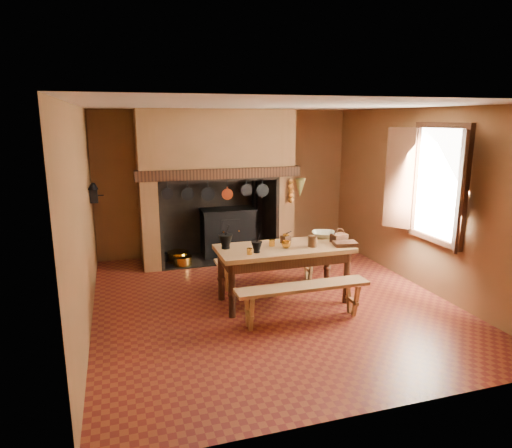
{
  "coord_description": "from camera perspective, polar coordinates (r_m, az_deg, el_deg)",
  "views": [
    {
      "loc": [
        -2.07,
        -5.96,
        2.63
      ],
      "look_at": [
        -0.14,
        0.3,
        1.11
      ],
      "focal_mm": 32.0,
      "sensor_mm": 36.0,
      "label": 1
    }
  ],
  "objects": [
    {
      "name": "bench_back",
      "position": [
        7.33,
        1.57,
        -5.0
      ],
      "size": [
        1.72,
        0.3,
        0.48
      ],
      "color": "#A9754D",
      "rests_on": "floor"
    },
    {
      "name": "herb_bunch",
      "position": [
        8.5,
        5.53,
        4.51
      ],
      "size": [
        0.2,
        0.2,
        0.35
      ],
      "primitive_type": "cone",
      "rotation": [
        3.14,
        0.0,
        0.0
      ],
      "color": "#616730",
      "rests_on": "chimney_breast"
    },
    {
      "name": "iron_range",
      "position": [
        8.91,
        -3.51,
        -0.92
      ],
      "size": [
        1.12,
        0.55,
        1.6
      ],
      "color": "black",
      "rests_on": "floor"
    },
    {
      "name": "stoneware_crock",
      "position": [
        6.59,
        7.08,
        -2.14
      ],
      "size": [
        0.17,
        0.17,
        0.16
      ],
      "primitive_type": "cylinder",
      "rotation": [
        0.0,
        0.0,
        -0.34
      ],
      "color": "#54361F",
      "rests_on": "work_table"
    },
    {
      "name": "hanging_pans",
      "position": [
        8.06,
        -4.57,
        3.93
      ],
      "size": [
        1.92,
        0.29,
        0.27
      ],
      "color": "black",
      "rests_on": "chimney_breast"
    },
    {
      "name": "window",
      "position": [
        7.16,
        21.19,
        4.69
      ],
      "size": [
        0.39,
        1.75,
        1.76
      ],
      "color": "white",
      "rests_on": "wall_right"
    },
    {
      "name": "floor",
      "position": [
        6.84,
        1.86,
        -9.61
      ],
      "size": [
        5.5,
        5.5,
        0.0
      ],
      "primitive_type": "plane",
      "color": "brown",
      "rests_on": "ground"
    },
    {
      "name": "onion_string",
      "position": [
        8.44,
        4.39,
        4.13
      ],
      "size": [
        0.12,
        0.1,
        0.46
      ],
      "primitive_type": null,
      "color": "#AA621F",
      "rests_on": "chimney_breast"
    },
    {
      "name": "glass_jar",
      "position": [
        6.89,
        9.74,
        -1.68
      ],
      "size": [
        0.08,
        0.08,
        0.13
      ],
      "primitive_type": "cylinder",
      "rotation": [
        0.0,
        0.0,
        -0.13
      ],
      "color": "beige",
      "rests_on": "work_table"
    },
    {
      "name": "mixing_bowl",
      "position": [
        7.13,
        8.44,
        -1.31
      ],
      "size": [
        0.47,
        0.47,
        0.09
      ],
      "primitive_type": "imported",
      "rotation": [
        0.0,
        0.0,
        -0.4
      ],
      "color": "beige",
      "rests_on": "work_table"
    },
    {
      "name": "work_table",
      "position": [
        6.61,
        3.49,
        -3.92
      ],
      "size": [
        1.93,
        0.86,
        0.84
      ],
      "color": "#A9754D",
      "rests_on": "floor"
    },
    {
      "name": "brass_cup",
      "position": [
        6.5,
        3.81,
        -2.56
      ],
      "size": [
        0.16,
        0.16,
        0.1
      ],
      "primitive_type": "imported",
      "rotation": [
        0.0,
        0.0,
        -0.27
      ],
      "color": "gold",
      "rests_on": "work_table"
    },
    {
      "name": "mortar_small",
      "position": [
        6.25,
        0.09,
        -2.81
      ],
      "size": [
        0.16,
        0.16,
        0.27
      ],
      "rotation": [
        0.0,
        0.0,
        0.16
      ],
      "color": "black",
      "rests_on": "work_table"
    },
    {
      "name": "ceiling",
      "position": [
        6.31,
        2.05,
        14.56
      ],
      "size": [
        5.5,
        5.5,
        0.0
      ],
      "primitive_type": "plane",
      "rotation": [
        3.14,
        0.0,
        0.0
      ],
      "color": "silver",
      "rests_on": "back_wall"
    },
    {
      "name": "coffee_grinder",
      "position": [
        6.73,
        3.73,
        -1.86
      ],
      "size": [
        0.17,
        0.15,
        0.18
      ],
      "rotation": [
        0.0,
        0.0,
        0.33
      ],
      "color": "#351D11",
      "rests_on": "work_table"
    },
    {
      "name": "wall_left",
      "position": [
        6.1,
        -20.84,
        0.52
      ],
      "size": [
        0.02,
        5.5,
        2.8
      ],
      "primitive_type": "cube",
      "color": "brown",
      "rests_on": "floor"
    },
    {
      "name": "wicker_basket",
      "position": [
        6.89,
        10.33,
        -1.68
      ],
      "size": [
        0.25,
        0.2,
        0.22
      ],
      "rotation": [
        0.0,
        0.0,
        0.17
      ],
      "color": "#462315",
      "rests_on": "work_table"
    },
    {
      "name": "bench_front",
      "position": [
        6.09,
        5.87,
        -8.73
      ],
      "size": [
        1.81,
        0.32,
        0.51
      ],
      "color": "#A9754D",
      "rests_on": "floor"
    },
    {
      "name": "wall_right",
      "position": [
        7.61,
        20.06,
        2.94
      ],
      "size": [
        0.02,
        5.5,
        2.8
      ],
      "primitive_type": "cube",
      "color": "brown",
      "rests_on": "floor"
    },
    {
      "name": "brass_mug_a",
      "position": [
        6.18,
        -0.8,
        -3.43
      ],
      "size": [
        0.1,
        0.1,
        0.09
      ],
      "primitive_type": "cylinder",
      "rotation": [
        0.0,
        0.0,
        -0.34
      ],
      "color": "gold",
      "rests_on": "work_table"
    },
    {
      "name": "back_wall",
      "position": [
        9.04,
        -3.79,
        5.19
      ],
      "size": [
        5.0,
        0.02,
        2.8
      ],
      "primitive_type": "cube",
      "color": "brown",
      "rests_on": "floor"
    },
    {
      "name": "wooden_tray",
      "position": [
        6.73,
        11.1,
        -2.43
      ],
      "size": [
        0.37,
        0.29,
        0.06
      ],
      "primitive_type": "cube",
      "rotation": [
        0.0,
        0.0,
        -0.18
      ],
      "color": "#351D11",
      "rests_on": "work_table"
    },
    {
      "name": "hearth_pans",
      "position": [
        8.62,
        -9.64,
        -4.25
      ],
      "size": [
        0.51,
        0.62,
        0.2
      ],
      "color": "gold",
      "rests_on": "floor"
    },
    {
      "name": "chimney_breast",
      "position": [
        8.5,
        -5.11,
        7.46
      ],
      "size": [
        2.95,
        0.96,
        2.8
      ],
      "color": "brown",
      "rests_on": "floor"
    },
    {
      "name": "wall_front",
      "position": [
        4.01,
        14.95,
        -5.31
      ],
      "size": [
        5.0,
        0.02,
        2.8
      ],
      "primitive_type": "cube",
      "color": "brown",
      "rests_on": "floor"
    },
    {
      "name": "mortar_large",
      "position": [
        6.44,
        -3.81,
        -2.1
      ],
      "size": [
        0.2,
        0.2,
        0.35
      ],
      "rotation": [
        0.0,
        0.0,
        -0.11
      ],
      "color": "black",
      "rests_on": "work_table"
    },
    {
      "name": "brass_mug_b",
      "position": [
        6.58,
        2.0,
        -2.36
      ],
      "size": [
        0.1,
        0.1,
        0.1
      ],
      "primitive_type": "cylinder",
      "rotation": [
        0.0,
        0.0,
        0.22
      ],
      "color": "gold",
      "rests_on": "work_table"
    },
    {
      "name": "wall_coffee_mill",
      "position": [
        7.6,
        -19.66,
        3.84
      ],
      "size": [
        0.23,
        0.16,
        0.31
      ],
      "color": "black",
      "rests_on": "wall_left"
    }
  ]
}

